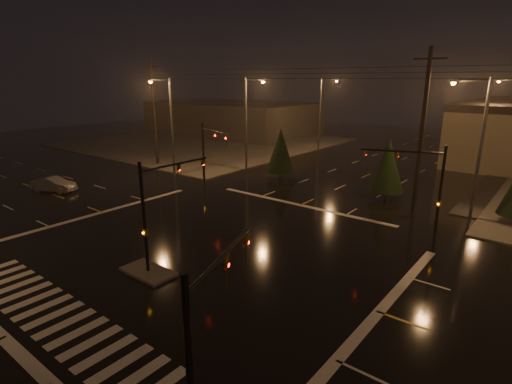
{
  "coord_description": "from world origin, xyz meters",
  "views": [
    {
      "loc": [
        16.32,
        -15.46,
        9.89
      ],
      "look_at": [
        1.3,
        3.55,
        3.0
      ],
      "focal_mm": 28.0,
      "sensor_mm": 36.0,
      "label": 1
    }
  ],
  "objects": [
    {
      "name": "ground",
      "position": [
        0.0,
        0.0,
        0.0
      ],
      "size": [
        140.0,
        140.0,
        0.0
      ],
      "primitive_type": "plane",
      "color": "black",
      "rests_on": "ground"
    },
    {
      "name": "sidewalk_nw",
      "position": [
        -30.0,
        30.0,
        0.06
      ],
      "size": [
        36.0,
        36.0,
        0.12
      ],
      "primitive_type": "cube",
      "color": "#4C4944",
      "rests_on": "ground"
    },
    {
      "name": "median_island",
      "position": [
        0.0,
        -4.0,
        0.07
      ],
      "size": [
        3.0,
        1.6,
        0.15
      ],
      "primitive_type": "cube",
      "color": "#4C4944",
      "rests_on": "ground"
    },
    {
      "name": "crosswalk",
      "position": [
        0.0,
        -9.0,
        0.01
      ],
      "size": [
        15.0,
        2.6,
        0.01
      ],
      "primitive_type": "cube",
      "color": "beige",
      "rests_on": "ground"
    },
    {
      "name": "stop_bar_near",
      "position": [
        0.0,
        -11.0,
        0.01
      ],
      "size": [
        16.0,
        0.5,
        0.01
      ],
      "primitive_type": "cube",
      "color": "beige",
      "rests_on": "ground"
    },
    {
      "name": "stop_bar_far",
      "position": [
        0.0,
        11.0,
        0.01
      ],
      "size": [
        16.0,
        0.5,
        0.01
      ],
      "primitive_type": "cube",
      "color": "beige",
      "rests_on": "ground"
    },
    {
      "name": "commercial_block",
      "position": [
        -35.0,
        42.0,
        2.8
      ],
      "size": [
        30.0,
        18.0,
        5.6
      ],
      "primitive_type": "cube",
      "color": "#3D3836",
      "rests_on": "ground"
    },
    {
      "name": "signal_mast_median",
      "position": [
        0.0,
        -3.07,
        3.75
      ],
      "size": [
        0.25,
        4.59,
        6.0
      ],
      "color": "black",
      "rests_on": "ground"
    },
    {
      "name": "signal_mast_ne",
      "position": [
        9.5,
        10.14,
        3.79
      ],
      "size": [
        4.84,
        1.86,
        6.0
      ],
      "color": "black",
      "rests_on": "ground"
    },
    {
      "name": "signal_mast_nw",
      "position": [
        -9.5,
        10.14,
        3.79
      ],
      "size": [
        4.84,
        1.86,
        6.0
      ],
      "color": "black",
      "rests_on": "ground"
    },
    {
      "name": "signal_mast_se",
      "position": [
        10.23,
        -9.75,
        3.71
      ],
      "size": [
        1.55,
        3.87,
        6.0
      ],
      "color": "black",
      "rests_on": "ground"
    },
    {
      "name": "streetlight_1",
      "position": [
        -11.18,
        18.0,
        5.8
      ],
      "size": [
        2.77,
        0.32,
        10.0
      ],
      "color": "#38383A",
      "rests_on": "ground"
    },
    {
      "name": "streetlight_2",
      "position": [
        -11.18,
        34.0,
        5.8
      ],
      "size": [
        2.77,
        0.32,
        10.0
      ],
      "color": "#38383A",
      "rests_on": "ground"
    },
    {
      "name": "streetlight_3",
      "position": [
        11.18,
        16.0,
        5.8
      ],
      "size": [
        2.77,
        0.32,
        10.0
      ],
      "color": "#38383A",
      "rests_on": "ground"
    },
    {
      "name": "streetlight_5",
      "position": [
        -16.0,
        11.18,
        5.8
      ],
      "size": [
        0.32,
        2.77,
        10.0
      ],
      "color": "#38383A",
      "rests_on": "ground"
    },
    {
      "name": "utility_pole_0",
      "position": [
        -22.0,
        14.0,
        6.13
      ],
      "size": [
        2.2,
        0.32,
        12.0
      ],
      "color": "black",
      "rests_on": "ground"
    },
    {
      "name": "utility_pole_1",
      "position": [
        8.0,
        14.0,
        6.13
      ],
      "size": [
        2.2,
        0.32,
        12.0
      ],
      "color": "black",
      "rests_on": "ground"
    },
    {
      "name": "conifer_3",
      "position": [
        -6.47,
        17.39,
        2.94
      ],
      "size": [
        2.87,
        2.87,
        5.18
      ],
      "color": "black",
      "rests_on": "ground"
    },
    {
      "name": "conifer_4",
      "position": [
        4.73,
        17.0,
        2.93
      ],
      "size": [
        2.86,
        2.86,
        5.17
      ],
      "color": "black",
      "rests_on": "ground"
    },
    {
      "name": "car_crossing",
      "position": [
        -19.84,
        0.57,
        0.67
      ],
      "size": [
        4.29,
        2.96,
        1.34
      ],
      "primitive_type": "imported",
      "rotation": [
        0.0,
        0.0,
        1.99
      ],
      "color": "slate",
      "rests_on": "ground"
    }
  ]
}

